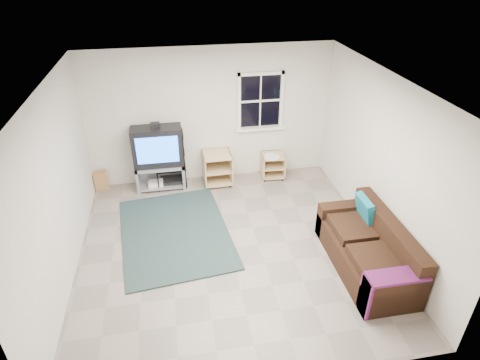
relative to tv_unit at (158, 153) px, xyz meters
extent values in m
plane|color=gray|center=(1.03, -2.05, -0.74)|extent=(4.60, 4.60, 0.00)
plane|color=white|center=(1.03, -2.05, 1.86)|extent=(4.60, 4.60, 0.00)
plane|color=silver|center=(1.03, 0.25, 0.56)|extent=(4.60, 0.00, 4.60)
plane|color=silver|center=(1.03, -4.35, 0.56)|extent=(4.60, 0.00, 4.60)
plane|color=silver|center=(-1.27, -2.05, 0.56)|extent=(0.00, 4.60, 4.60)
plane|color=silver|center=(3.33, -2.05, 0.56)|extent=(0.00, 4.60, 4.60)
cube|color=black|center=(1.98, 0.24, 0.81)|extent=(0.80, 0.01, 1.02)
cube|color=silver|center=(1.98, 0.22, 1.33)|extent=(0.88, 0.06, 0.06)
cube|color=silver|center=(1.98, 0.20, 0.26)|extent=(0.98, 0.14, 0.05)
cube|color=silver|center=(1.57, 0.22, 0.81)|extent=(0.06, 0.06, 1.10)
cube|color=silver|center=(2.39, 0.22, 0.81)|extent=(0.06, 0.06, 1.10)
cube|color=silver|center=(1.98, 0.22, 0.81)|extent=(0.78, 0.04, 0.04)
cube|color=#9D9DA5|center=(0.00, -0.01, -0.26)|extent=(0.92, 0.46, 0.05)
cube|color=#9D9DA5|center=(-0.43, -0.01, -0.49)|extent=(0.05, 0.46, 0.50)
cube|color=#9D9DA5|center=(0.43, -0.01, -0.49)|extent=(0.05, 0.46, 0.50)
cube|color=#9D9DA5|center=(0.00, -0.01, -0.67)|extent=(0.81, 0.42, 0.04)
cube|color=#9D9DA5|center=(0.00, 0.20, -0.49)|extent=(0.92, 0.04, 0.50)
cube|color=silver|center=(-0.11, -0.04, -0.62)|extent=(0.27, 0.22, 0.07)
cube|color=black|center=(0.20, -0.01, -0.63)|extent=(0.18, 0.16, 0.05)
cube|color=black|center=(0.00, -0.01, 0.14)|extent=(0.92, 0.38, 0.75)
cube|color=#1E67FF|center=(0.00, -0.21, 0.16)|extent=(0.75, 0.01, 0.51)
cube|color=black|center=(0.00, -0.01, 0.56)|extent=(0.16, 0.12, 0.09)
cylinder|color=black|center=(-0.06, -0.16, -0.18)|extent=(0.02, 0.02, 1.12)
cylinder|color=black|center=(0.47, -0.16, -0.18)|extent=(0.02, 0.02, 1.12)
cylinder|color=black|center=(-0.06, 0.21, -0.18)|extent=(0.02, 0.02, 1.12)
cylinder|color=black|center=(0.47, 0.21, -0.18)|extent=(0.02, 0.02, 1.12)
cube|color=black|center=(0.20, 0.03, -0.69)|extent=(0.56, 0.41, 0.02)
cube|color=black|center=(0.20, 0.03, -0.63)|extent=(0.44, 0.33, 0.09)
cube|color=black|center=(0.20, 0.03, -0.35)|extent=(0.56, 0.41, 0.02)
cube|color=black|center=(0.20, 0.03, -0.29)|extent=(0.44, 0.33, 0.09)
cube|color=black|center=(0.20, 0.03, -0.01)|extent=(0.56, 0.41, 0.02)
cube|color=black|center=(0.20, 0.03, 0.05)|extent=(0.44, 0.33, 0.09)
cube|color=black|center=(0.20, 0.03, 0.33)|extent=(0.56, 0.41, 0.02)
cube|color=tan|center=(1.09, -0.04, -0.11)|extent=(0.55, 0.55, 0.02)
cube|color=tan|center=(1.09, -0.04, -0.67)|extent=(0.55, 0.55, 0.02)
cube|color=tan|center=(0.84, -0.04, -0.39)|extent=(0.04, 0.54, 0.58)
cube|color=tan|center=(1.35, -0.03, -0.39)|extent=(0.04, 0.54, 0.58)
cube|color=tan|center=(1.09, 0.22, -0.39)|extent=(0.49, 0.04, 0.58)
cube|color=tan|center=(1.09, -0.04, -0.42)|extent=(0.50, 0.53, 0.02)
cylinder|color=black|center=(0.88, -0.26, -0.71)|extent=(0.05, 0.05, 0.05)
cylinder|color=black|center=(1.30, 0.18, -0.71)|extent=(0.05, 0.05, 0.05)
cube|color=tan|center=(2.22, 0.01, -0.26)|extent=(0.47, 0.47, 0.02)
cube|color=tan|center=(2.22, 0.01, -0.68)|extent=(0.47, 0.47, 0.02)
cube|color=tan|center=(2.01, 0.03, -0.47)|extent=(0.05, 0.44, 0.44)
cube|color=tan|center=(2.43, 0.00, -0.47)|extent=(0.05, 0.44, 0.44)
cube|color=tan|center=(2.24, 0.22, -0.47)|extent=(0.40, 0.05, 0.44)
cube|color=tan|center=(2.22, 0.01, -0.49)|extent=(0.43, 0.45, 0.02)
cylinder|color=black|center=(2.04, -0.15, -0.72)|extent=(0.05, 0.05, 0.05)
cylinder|color=black|center=(2.41, 0.17, -0.72)|extent=(0.05, 0.05, 0.05)
cylinder|color=silver|center=(2.17, -0.08, -0.24)|extent=(0.31, 0.31, 0.02)
cube|color=black|center=(2.88, -2.81, -0.54)|extent=(0.83, 1.85, 0.39)
cube|color=black|center=(3.19, -2.81, -0.15)|extent=(0.22, 1.85, 0.40)
cube|color=black|center=(2.88, -2.00, -0.45)|extent=(0.83, 0.22, 0.57)
cube|color=black|center=(2.88, -3.63, -0.45)|extent=(0.83, 0.22, 0.57)
cube|color=black|center=(2.81, -3.18, -0.29)|extent=(0.56, 0.67, 0.12)
cube|color=black|center=(2.81, -2.44, -0.29)|extent=(0.56, 0.67, 0.12)
cube|color=teal|center=(3.05, -2.31, -0.07)|extent=(0.19, 0.44, 0.39)
cube|color=navy|center=(2.87, -3.63, -0.15)|extent=(0.77, 0.28, 0.04)
cube|color=navy|center=(2.49, -3.63, -0.43)|extent=(0.04, 0.28, 0.54)
cube|color=#302315|center=(0.19, -1.52, -0.72)|extent=(1.93, 2.49, 0.03)
cube|color=#A47749|center=(-1.14, 0.12, -0.56)|extent=(0.28, 0.21, 0.37)
camera|label=1|loc=(0.32, -6.86, 3.37)|focal=30.00mm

